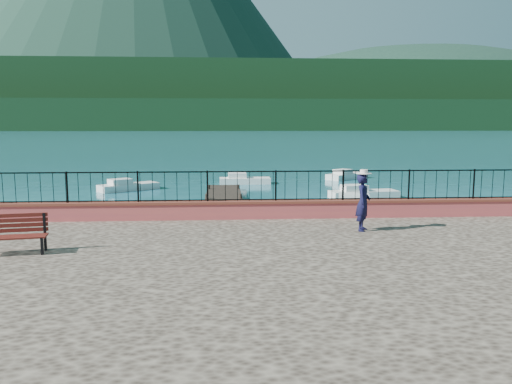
{
  "coord_description": "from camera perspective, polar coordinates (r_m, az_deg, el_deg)",
  "views": [
    {
      "loc": [
        -1.97,
        -12.2,
        4.26
      ],
      "look_at": [
        -1.05,
        2.0,
        2.3
      ],
      "focal_mm": 35.0,
      "sensor_mm": 36.0,
      "label": 1
    }
  ],
  "objects": [
    {
      "name": "boat_2",
      "position": [
        29.32,
        12.22,
        0.11
      ],
      "size": [
        4.05,
        1.8,
        0.8
      ],
      "primitive_type": "cube",
      "rotation": [
        0.0,
        0.0,
        0.13
      ],
      "color": "silver",
      "rests_on": "ground"
    },
    {
      "name": "boat_4",
      "position": [
        35.46,
        -1.28,
        1.6
      ],
      "size": [
        3.6,
        1.36,
        0.8
      ],
      "primitive_type": "cube",
      "rotation": [
        0.0,
        0.0,
        0.02
      ],
      "color": "white",
      "rests_on": "ground"
    },
    {
      "name": "railing",
      "position": [
        16.14,
        3.34,
        0.7
      ],
      "size": [
        27.0,
        0.05,
        0.95
      ],
      "primitive_type": "cube",
      "color": "black",
      "rests_on": "parapet"
    },
    {
      "name": "boat_0",
      "position": [
        19.84,
        -12.41,
        -3.56
      ],
      "size": [
        3.89,
        1.46,
        0.8
      ],
      "primitive_type": "cube",
      "rotation": [
        0.0,
        0.0,
        0.04
      ],
      "color": "white",
      "rests_on": "ground"
    },
    {
      "name": "person",
      "position": [
        14.58,
        12.14,
        -1.16
      ],
      "size": [
        0.6,
        0.71,
        1.64
      ],
      "primitive_type": "imported",
      "rotation": [
        0.0,
        0.0,
        1.16
      ],
      "color": "black",
      "rests_on": "promenade"
    },
    {
      "name": "boat_1",
      "position": [
        25.35,
        12.55,
        -1.1
      ],
      "size": [
        4.44,
        2.23,
        0.8
      ],
      "primitive_type": "cube",
      "rotation": [
        0.0,
        0.0,
        -0.23
      ],
      "color": "silver",
      "rests_on": "ground"
    },
    {
      "name": "boat_3",
      "position": [
        32.98,
        -14.35,
        0.88
      ],
      "size": [
        3.83,
        3.24,
        0.8
      ],
      "primitive_type": "cube",
      "rotation": [
        0.0,
        0.0,
        0.61
      ],
      "color": "silver",
      "rests_on": "ground"
    },
    {
      "name": "far_forest",
      "position": [
        312.24,
        -3.38,
        8.71
      ],
      "size": [
        900.0,
        60.0,
        18.0
      ],
      "primitive_type": "cube",
      "color": "black",
      "rests_on": "ground"
    },
    {
      "name": "companion_hill",
      "position": [
        613.76,
        17.64,
        7.09
      ],
      "size": [
        448.0,
        384.0,
        180.0
      ],
      "primitive_type": "ellipsoid",
      "color": "#142D23",
      "rests_on": "ground"
    },
    {
      "name": "dock",
      "position": [
        24.54,
        -3.72,
        -1.81
      ],
      "size": [
        2.0,
        16.0,
        0.3
      ],
      "primitive_type": "cube",
      "color": "#2D231C",
      "rests_on": "ground"
    },
    {
      "name": "hat",
      "position": [
        14.47,
        12.24,
        2.29
      ],
      "size": [
        0.44,
        0.44,
        0.12
      ],
      "primitive_type": "cylinder",
      "color": "silver",
      "rests_on": "person"
    },
    {
      "name": "parapet",
      "position": [
        16.26,
        3.31,
        -1.98
      ],
      "size": [
        28.0,
        0.46,
        0.58
      ],
      "primitive_type": "cube",
      "color": "#C24E46",
      "rests_on": "promenade"
    },
    {
      "name": "foothills",
      "position": [
        372.62,
        -3.45,
        10.57
      ],
      "size": [
        900.0,
        120.0,
        44.0
      ],
      "primitive_type": "cube",
      "color": "black",
      "rests_on": "ground"
    },
    {
      "name": "boat_5",
      "position": [
        39.18,
        10.36,
        2.07
      ],
      "size": [
        3.65,
        3.21,
        0.8
      ],
      "primitive_type": "cube",
      "rotation": [
        0.0,
        0.0,
        0.65
      ],
      "color": "silver",
      "rests_on": "ground"
    },
    {
      "name": "park_bench",
      "position": [
        13.15,
        -26.31,
        -5.18
      ],
      "size": [
        1.73,
        0.8,
        0.92
      ],
      "rotation": [
        0.0,
        0.0,
        0.15
      ],
      "color": "black",
      "rests_on": "promenade"
    },
    {
      "name": "ground",
      "position": [
        13.07,
        5.27,
        -11.22
      ],
      "size": [
        2000.0,
        2000.0,
        0.0
      ],
      "primitive_type": "plane",
      "color": "#19596B",
      "rests_on": "ground"
    }
  ]
}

